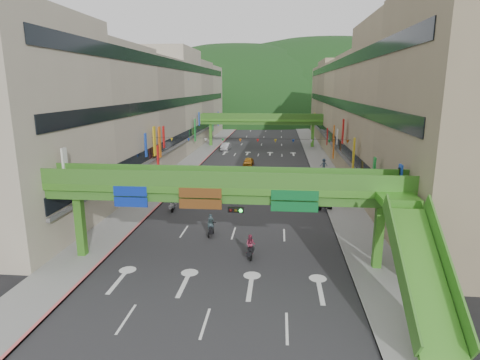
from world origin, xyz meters
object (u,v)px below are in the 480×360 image
Objects in this scene: scooter_rider_mid at (251,246)px; car_silver at (226,147)px; overpass_near at (236,197)px; scooter_rider_near at (211,226)px; pedestrian_red at (344,200)px; car_yellow at (248,162)px.

scooter_rider_mid reaches higher than car_silver.
scooter_rider_near is at bearing 115.77° from overpass_near.
overpass_near is 14.21× the size of scooter_rider_near.
scooter_rider_near is at bearing 131.21° from scooter_rider_mid.
pedestrian_red is at bearing -63.17° from car_silver.
scooter_rider_mid is at bearing -48.79° from scooter_rider_near.
car_yellow is 2.18× the size of pedestrian_red.
scooter_rider_mid is at bearing -137.35° from pedestrian_red.
scooter_rider_mid is 1.06× the size of pedestrian_red.
pedestrian_red is at bearing 56.54° from scooter_rider_mid.
car_yellow is at bearing 88.52° from scooter_rider_near.
scooter_rider_near is 32.03m from car_yellow.
overpass_near reaches higher than pedestrian_red.
pedestrian_red is at bearing -59.34° from car_yellow.
scooter_rider_mid is (3.78, -4.32, 0.04)m from scooter_rider_near.
car_silver is 2.52× the size of pedestrian_red.
scooter_rider_mid is 0.42× the size of car_silver.
scooter_rider_near reaches higher than pedestrian_red.
overpass_near is at bearing -64.23° from scooter_rider_near.
car_silver is 17.28m from car_yellow.
overpass_near is at bearing -137.17° from pedestrian_red.
scooter_rider_mid is at bearing -82.81° from car_yellow.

